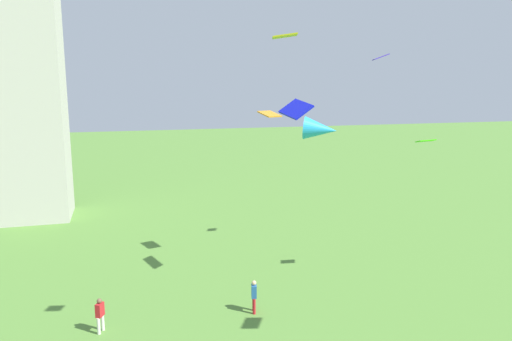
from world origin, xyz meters
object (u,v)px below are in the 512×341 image
Objects in this scene: kite_flying_1 at (285,36)px; kite_flying_3 at (296,109)px; kite_flying_6 at (381,57)px; kite_flying_4 at (269,114)px; kite_flying_7 at (426,141)px; person_1 at (254,294)px; kite_flying_0 at (320,129)px; person_3 at (100,313)px.

kite_flying_1 is 8.33m from kite_flying_3.
kite_flying_6 is at bearing 63.51° from kite_flying_1.
kite_flying_4 is 1.42× the size of kite_flying_6.
kite_flying_1 is at bearing 61.13° from kite_flying_6.
kite_flying_7 is (7.37, -4.90, -1.28)m from kite_flying_4.
kite_flying_1 is at bearing 9.76° from person_1.
kite_flying_3 is 3.81m from kite_flying_4.
person_1 is 12.19m from kite_flying_0.
kite_flying_3 reaches higher than kite_flying_0.
kite_flying_3 is at bearing 138.13° from person_1.
kite_flying_1 is at bearing 144.15° from kite_flying_3.
kite_flying_0 reaches higher than person_3.
kite_flying_3 reaches higher than kite_flying_7.
kite_flying_4 reaches higher than person_1.
kite_flying_3 reaches higher than kite_flying_4.
kite_flying_7 is (10.22, 6.01, -4.71)m from kite_flying_1.
person_3 is 1.64× the size of kite_flying_1.
kite_flying_4 is (2.55, 5.75, 8.56)m from person_1.
kite_flying_1 reaches higher than kite_flying_0.
person_1 is at bearing 141.03° from kite_flying_4.
kite_flying_6 reaches higher than kite_flying_7.
kite_flying_3 is (3.11, 7.14, -2.96)m from kite_flying_1.
kite_flying_6 is (10.17, 11.10, -0.03)m from kite_flying_1.
kite_flying_4 is (2.74, 13.99, -0.43)m from kite_flying_0.
kite_flying_1 is 0.66× the size of kite_flying_4.
kite_flying_7 is at bearing 46.48° from kite_flying_1.
person_1 is 1.66× the size of kite_flying_1.
kite_flying_1 is at bearing 81.25° from person_3.
kite_flying_6 is at bearing -80.91° from kite_flying_7.
person_3 is at bearing 32.66° from kite_flying_6.
kite_flying_0 is at bearing 11.71° from person_1.
kite_flying_7 is (7.11, -1.13, -1.75)m from kite_flying_3.
kite_flying_7 is (9.92, 0.85, 7.28)m from person_1.
kite_flying_3 is at bearing 11.67° from kite_flying_0.
person_1 reaches higher than person_3.
kite_flying_4 is 8.08m from kite_flying_6.
kite_flying_3 is (2.81, 1.98, 9.04)m from person_1.
kite_flying_0 is 1.23× the size of kite_flying_1.
kite_flying_3 is at bearing -0.45° from kite_flying_7.
kite_flying_7 is at bearing 120.39° from person_3.
kite_flying_1 is 0.99× the size of kite_flying_7.
kite_flying_6 reaches higher than person_1.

